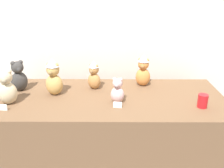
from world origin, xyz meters
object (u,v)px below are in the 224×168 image
Objects in this scene: display_table at (112,131)px; teddy_bear_blush at (117,91)px; teddy_bear_caramel at (94,75)px; teddy_bear_ginger at (143,71)px; teddy_bear_charcoal at (19,77)px; teddy_bear_honey at (54,77)px; party_cup_red at (203,101)px; teddy_bear_sand at (7,88)px.

teddy_bear_blush reaches higher than display_table.
teddy_bear_ginger is (0.47, 0.09, 0.02)m from teddy_bear_caramel.
teddy_bear_blush is (0.91, -0.25, -0.03)m from teddy_bear_charcoal.
teddy_bear_ginger is (0.82, 0.22, -0.01)m from teddy_bear_honey.
teddy_bear_honey reaches higher than party_cup_red.
teddy_bear_honey is (-0.35, -0.14, 0.03)m from teddy_bear_caramel.
party_cup_red is at bearing -29.71° from teddy_bear_ginger.
teddy_bear_honey is at bearing -47.11° from teddy_bear_charcoal.
display_table is 7.22× the size of teddy_bear_caramel.
party_cup_red is at bearing 3.48° from teddy_bear_blush.
teddy_bear_charcoal is 1.63m from party_cup_red.
display_table is at bearing -120.21° from teddy_bear_ginger.
teddy_bear_sand is at bearing -167.74° from teddy_bear_blush.
display_table is 0.48m from teddy_bear_blush.
teddy_bear_ginger is at bearing 132.54° from party_cup_red.
party_cup_red is at bearing 5.72° from teddy_bear_caramel.
teddy_bear_charcoal is 0.28m from teddy_bear_sand.
teddy_bear_blush is at bearing -105.64° from teddy_bear_ginger.
display_table is 1.00m from teddy_bear_charcoal.
teddy_bear_ginger reaches higher than teddy_bear_blush.
teddy_bear_honey is at bearing 168.89° from party_cup_red.
teddy_bear_honey is 1.54× the size of teddy_bear_blush.
teddy_bear_caramel is 0.88× the size of teddy_bear_ginger.
teddy_bear_blush is at bearing -47.93° from teddy_bear_charcoal.
display_table is 0.86m from party_cup_red.
teddy_bear_honey is (-0.52, 0.05, 0.52)m from display_table.
teddy_bear_blush is 0.91m from teddy_bear_sand.
party_cup_red is at bearing -15.25° from display_table.
teddy_bear_caramel is at bearing 36.84° from teddy_bear_honey.
teddy_bear_charcoal is at bearing -147.15° from teddy_bear_caramel.
teddy_bear_honey reaches higher than teddy_bear_caramel.
teddy_bear_ginger is at bearing 42.03° from display_table.
teddy_bear_ginger is 1.08× the size of teddy_bear_charcoal.
display_table is 6.66× the size of teddy_bear_sand.
teddy_bear_honey is at bearing 174.49° from teddy_bear_blush.
teddy_bear_caramel is 0.37m from teddy_bear_honey.
party_cup_red is at bearing 3.83° from teddy_bear_honey.
teddy_bear_blush is (0.56, -0.16, -0.06)m from teddy_bear_honey.
teddy_bear_blush is (-0.25, -0.39, -0.05)m from teddy_bear_ginger.
teddy_bear_caramel is at bearing 136.23° from teddy_bear_blush.
party_cup_red is (0.43, -0.47, -0.10)m from teddy_bear_ginger.
teddy_bear_ginger is at bearing 5.93° from teddy_bear_sand.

